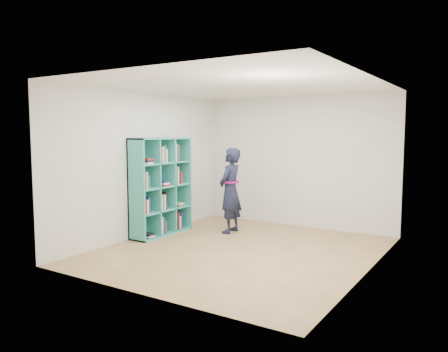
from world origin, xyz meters
The scene contains 9 objects.
floor centered at (0.00, 0.00, 0.00)m, with size 4.50×4.50×0.00m, color olive.
ceiling centered at (0.00, 0.00, 2.60)m, with size 4.50×4.50×0.00m, color white.
wall_left centered at (-2.00, 0.00, 1.30)m, with size 0.02×4.50×2.60m, color beige.
wall_right centered at (2.00, 0.00, 1.30)m, with size 0.02×4.50×2.60m, color beige.
wall_back centered at (0.00, 2.25, 1.30)m, with size 4.00×0.02×2.60m, color beige.
wall_front centered at (0.00, -2.25, 1.30)m, with size 4.00×0.02×2.60m, color beige.
bookshelf centered at (-1.83, 0.20, 0.88)m, with size 0.39×1.34×1.78m.
person centered at (-0.80, 1.01, 0.80)m, with size 0.43×0.61×1.59m.
smartphone centered at (-0.96, 1.07, 0.90)m, with size 0.02×0.08×0.12m.
Camera 1 is at (3.43, -5.88, 1.87)m, focal length 35.00 mm.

